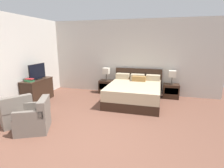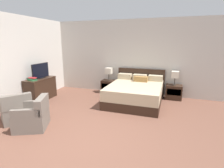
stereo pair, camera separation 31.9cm
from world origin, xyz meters
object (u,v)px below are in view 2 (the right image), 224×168
at_px(table_lamp_right, 175,75).
at_px(armchair_companion, 33,117).
at_px(tv, 41,71).
at_px(bed, 135,93).
at_px(book_small_top, 32,78).
at_px(table_lamp_left, 109,71).
at_px(book_blue_cover, 32,79).
at_px(dresser, 41,89).
at_px(nightstand_left, 109,87).
at_px(book_red_cover, 32,80).
at_px(armchair_by_window, 16,110).
at_px(nightstand_right, 174,92).

distance_m(table_lamp_right, armchair_companion, 4.63).
height_order(table_lamp_right, tv, tv).
xyz_separation_m(bed, book_small_top, (-3.21, -1.14, 0.52)).
height_order(table_lamp_left, tv, tv).
height_order(table_lamp_left, book_small_top, table_lamp_left).
bearing_deg(book_blue_cover, table_lamp_left, 43.54).
height_order(table_lamp_left, table_lamp_right, same).
height_order(tv, armchair_companion, tv).
bearing_deg(dresser, nightstand_left, 37.77).
relative_size(dresser, armchair_companion, 1.24).
relative_size(table_lamp_right, book_small_top, 1.99).
distance_m(tv, book_red_cover, 0.49).
distance_m(armchair_by_window, armchair_companion, 0.72).
bearing_deg(table_lamp_left, bed, -31.94).
bearing_deg(book_blue_cover, dresser, 88.65).
relative_size(bed, nightstand_left, 3.80).
xyz_separation_m(nightstand_right, book_red_cover, (-4.43, -1.90, 0.52)).
height_order(table_lamp_right, dresser, table_lamp_right).
bearing_deg(nightstand_right, table_lamp_left, 179.97).
relative_size(table_lamp_right, dresser, 0.44).
bearing_deg(armchair_by_window, book_small_top, 115.04).
xyz_separation_m(tv, armchair_companion, (1.30, -1.87, -0.73)).
bearing_deg(nightstand_right, book_red_cover, -156.78).
distance_m(nightstand_left, book_blue_cover, 2.82).
bearing_deg(book_blue_cover, armchair_companion, -47.66).
bearing_deg(book_small_top, table_lamp_left, 43.94).
distance_m(bed, book_small_top, 3.44).
bearing_deg(dresser, book_blue_cover, -91.35).
bearing_deg(nightstand_right, bed, -148.08).
xyz_separation_m(bed, nightstand_left, (-1.23, 0.76, -0.08)).
bearing_deg(book_blue_cover, bed, 19.39).
height_order(book_red_cover, armchair_companion, book_red_cover).
distance_m(nightstand_right, table_lamp_right, 0.63).
bearing_deg(armchair_companion, dresser, 125.97).
bearing_deg(tv, armchair_companion, -55.13).
bearing_deg(nightstand_left, tv, -143.50).
bearing_deg(book_red_cover, armchair_companion, -48.22).
height_order(bed, armchair_companion, bed).
distance_m(table_lamp_right, dresser, 4.74).
xyz_separation_m(dresser, tv, (0.00, 0.07, 0.62)).
distance_m(nightstand_right, tv, 4.75).
height_order(tv, armchair_by_window, tv).
relative_size(table_lamp_right, tv, 0.63).
relative_size(tv, book_small_top, 3.17).
height_order(book_small_top, armchair_companion, book_small_top).
height_order(bed, armchair_by_window, bed).
xyz_separation_m(table_lamp_left, table_lamp_right, (2.46, 0.00, 0.00)).
height_order(nightstand_right, tv, tv).
bearing_deg(tv, nightstand_left, 36.50).
bearing_deg(book_blue_cover, tv, 88.53).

